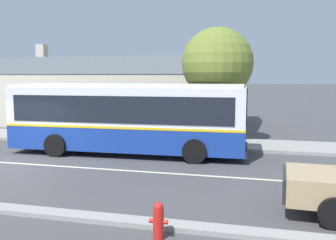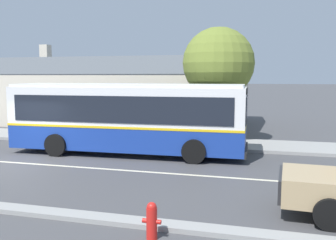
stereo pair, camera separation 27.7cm
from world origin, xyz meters
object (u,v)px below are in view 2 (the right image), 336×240
at_px(street_tree_primary, 218,66).
at_px(fire_hydrant, 152,220).
at_px(transit_bus, 127,117).
at_px(bench_by_building, 28,129).
at_px(bench_down_street, 86,130).

bearing_deg(street_tree_primary, fire_hydrant, -89.04).
distance_m(transit_bus, bench_by_building, 7.44).
height_order(bench_down_street, fire_hydrant, bench_down_street).
bearing_deg(transit_bus, street_tree_primary, 46.17).
distance_m(bench_by_building, street_tree_primary, 11.17).
relative_size(bench_down_street, fire_hydrant, 2.25).
height_order(transit_bus, street_tree_primary, street_tree_primary).
relative_size(transit_bus, bench_down_street, 5.75).
xyz_separation_m(street_tree_primary, fire_hydrant, (0.20, -12.02, -3.62)).
bearing_deg(bench_down_street, bench_by_building, -176.00).
bearing_deg(bench_by_building, fire_hydrant, -44.91).
bearing_deg(bench_by_building, transit_bus, -18.97).
bearing_deg(transit_bus, fire_hydrant, -65.55).
height_order(transit_bus, fire_hydrant, transit_bus).
bearing_deg(fire_hydrant, bench_down_street, 123.43).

